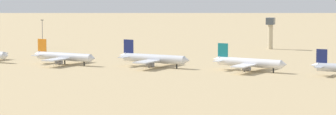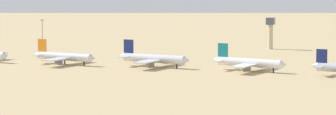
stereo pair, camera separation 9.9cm
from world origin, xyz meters
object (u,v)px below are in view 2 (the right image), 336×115
parked_jet_navy_2 (153,59)px  light_pole_west (42,32)px  parked_jet_teal_3 (249,63)px  control_tower (270,30)px  parked_jet_orange_1 (64,57)px

parked_jet_navy_2 → light_pole_west: bearing=151.8°
parked_jet_teal_3 → control_tower: control_tower is taller
light_pole_west → parked_jet_navy_2: bearing=-36.7°
parked_jet_orange_1 → parked_jet_navy_2: size_ratio=0.96×
control_tower → light_pole_west: (-142.78, -39.33, -1.76)m
parked_jet_teal_3 → parked_jet_navy_2: bearing=-169.3°
parked_jet_teal_3 → control_tower: bearing=108.2°
parked_jet_orange_1 → parked_jet_navy_2: bearing=14.4°
parked_jet_orange_1 → light_pole_west: size_ratio=2.16×
parked_jet_teal_3 → control_tower: (-14.47, 120.00, 7.85)m
control_tower → parked_jet_teal_3: bearing=-83.1°
parked_jet_orange_1 → control_tower: 150.06m
parked_jet_navy_2 → parked_jet_teal_3: 49.88m
light_pole_west → parked_jet_teal_3: bearing=-27.2°
parked_jet_teal_3 → control_tower: size_ratio=1.96×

